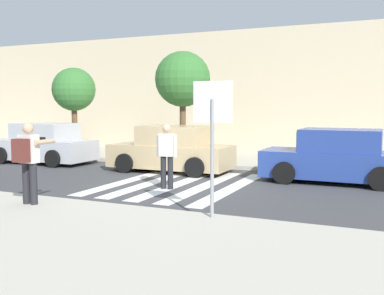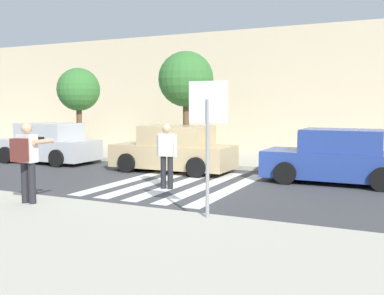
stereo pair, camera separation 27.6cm
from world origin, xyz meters
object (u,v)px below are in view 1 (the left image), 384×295
Objects in this scene: pedestrian_crossing at (167,153)px; parked_car_tan at (172,150)px; photographer_with_backpack at (28,156)px; parked_car_blue at (336,158)px; parked_car_silver at (43,144)px; stop_sign at (213,119)px; street_tree_center at (183,80)px; street_tree_west at (74,90)px.

pedestrian_crossing is 0.42× the size of parked_car_tan.
parked_car_blue is at bearing 48.91° from photographer_with_backpack.
photographer_with_backpack reaches higher than parked_car_silver.
parked_car_silver is at bearing 148.25° from stop_sign.
pedestrian_crossing is 4.94m from parked_car_blue.
street_tree_center is at bearing 118.73° from stop_sign.
street_tree_center is at bearing 110.89° from pedestrian_crossing.
parked_car_blue is 0.99× the size of street_tree_center.
street_tree_west is at bearing 168.42° from parked_car_blue.
stop_sign is 12.57m from street_tree_west.
parked_car_silver is at bearing 180.00° from parked_car_blue.
photographer_with_backpack is at bearing -171.97° from stop_sign.
parked_car_silver is 1.00× the size of parked_car_tan.
street_tree_center is (-0.48, 8.60, 2.04)m from photographer_with_backpack.
street_tree_west is (-5.87, 2.29, 2.16)m from parked_car_tan.
photographer_with_backpack is 3.74m from pedestrian_crossing.
pedestrian_crossing is 0.41× the size of street_tree_center.
pedestrian_crossing reaches higher than parked_car_tan.
photographer_with_backpack is 10.45m from street_tree_west.
street_tree_center reaches higher than street_tree_west.
photographer_with_backpack is 8.86m from street_tree_center.
street_tree_center reaches higher than parked_car_tan.
parked_car_tan is at bearing 123.01° from stop_sign.
street_tree_center reaches higher than photographer_with_backpack.
street_tree_center is at bearing 25.14° from parked_car_silver.
stop_sign reaches higher than pedestrian_crossing.
photographer_with_backpack is 8.30m from parked_car_silver.
parked_car_tan is (5.56, 0.00, 0.00)m from parked_car_silver.
stop_sign is at bearing -61.27° from street_tree_center.
stop_sign is 11.01m from parked_car_silver.
parked_car_silver is at bearing -180.00° from parked_car_tan.
photographer_with_backpack is 8.38m from parked_car_blue.
street_tree_west is at bearing -179.97° from street_tree_center.
parked_car_silver is 5.94m from street_tree_center.
street_tree_west reaches higher than stop_sign.
parked_car_silver is 1.10× the size of street_tree_west.
stop_sign is at bearing 8.03° from photographer_with_backpack.
street_tree_west is (-5.68, 8.60, 1.72)m from photographer_with_backpack.
stop_sign reaches higher than parked_car_blue.
photographer_with_backpack is 0.42× the size of parked_car_silver.
parked_car_tan is (0.19, 6.31, -0.44)m from photographer_with_backpack.
parked_car_tan is at bearing -21.31° from street_tree_west.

